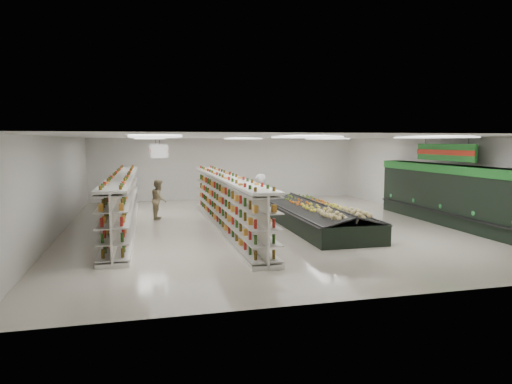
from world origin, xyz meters
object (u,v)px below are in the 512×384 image
object	(u,v)px
gondola_left	(123,204)
gondola_center	(227,205)
produce_island	(317,216)
shopper_main	(259,204)
soda_endcap	(223,189)
shopper_background	(159,199)

from	to	relation	value
gondola_left	gondola_center	bearing A→B (deg)	-16.81
gondola_center	produce_island	distance (m)	3.21
gondola_center	produce_island	size ratio (longest dim) A/B	1.69
shopper_main	soda_endcap	bearing A→B (deg)	-114.76
gondola_left	shopper_main	world-z (taller)	shopper_main
soda_endcap	shopper_main	xyz separation A→B (m)	(-0.15, -7.80, 0.30)
gondola_center	shopper_background	bearing A→B (deg)	129.25
soda_endcap	shopper_main	size ratio (longest dim) A/B	0.72
gondola_center	shopper_main	size ratio (longest dim) A/B	5.38
produce_island	shopper_main	world-z (taller)	shopper_main
gondola_left	shopper_background	bearing A→B (deg)	50.86
shopper_main	shopper_background	distance (m)	4.82
gondola_left	soda_endcap	xyz separation A→B (m)	(4.58, 5.70, -0.16)
gondola_left	produce_island	xyz separation A→B (m)	(6.62, -1.77, -0.43)
gondola_left	shopper_main	bearing A→B (deg)	-24.63
gondola_left	shopper_main	distance (m)	4.90
gondola_left	produce_island	world-z (taller)	gondola_left
gondola_center	produce_island	xyz separation A→B (m)	(3.11, -0.67, -0.42)
gondola_left	gondola_center	size ratio (longest dim) A/B	1.01
produce_island	soda_endcap	distance (m)	7.75
shopper_main	shopper_background	xyz separation A→B (m)	(-3.13, 3.65, -0.21)
shopper_main	shopper_background	size ratio (longest dim) A/B	1.27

